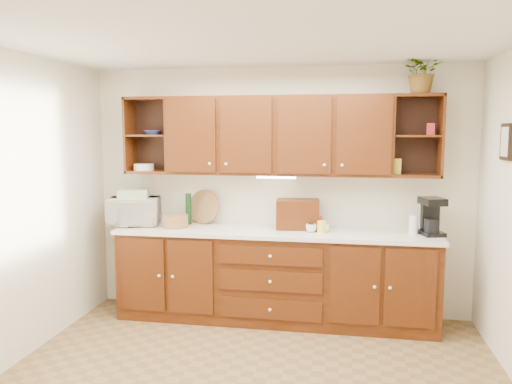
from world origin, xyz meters
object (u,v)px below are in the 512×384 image
at_px(microwave, 134,211).
at_px(coffee_maker, 431,217).
at_px(potted_plant, 423,72).
at_px(bread_box, 298,214).

distance_m(microwave, coffee_maker, 3.04).
bearing_deg(potted_plant, coffee_maker, -26.07).
bearing_deg(microwave, coffee_maker, -12.71).
height_order(bread_box, coffee_maker, coffee_maker).
relative_size(microwave, bread_box, 1.22).
height_order(microwave, bread_box, bread_box).
bearing_deg(potted_plant, microwave, -178.44).
distance_m(bread_box, coffee_maker, 1.30).
bearing_deg(coffee_maker, microwave, 164.31).
bearing_deg(bread_box, potted_plant, -4.90).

